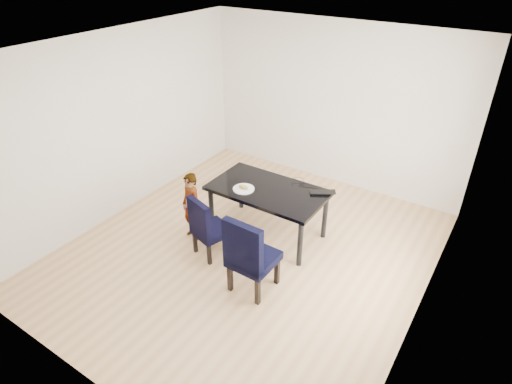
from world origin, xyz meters
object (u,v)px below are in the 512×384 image
Objects in this scene: chair_left at (212,226)px; chair_right at (254,253)px; dining_table at (268,212)px; child at (191,207)px; plate at (244,189)px; laptop at (322,190)px.

chair_right is at bearing 0.22° from chair_left.
child reaches higher than dining_table.
dining_table is 0.87m from chair_left.
laptop is (0.93, 0.54, 0.01)m from plate.
dining_table is at bearing 80.90° from chair_left.
child is at bearing -178.67° from chair_left.
laptop is (0.66, 0.35, 0.39)m from dining_table.
chair_right is at bearing -49.44° from plate.
chair_right reaches higher than child.
chair_right is (0.83, -0.25, 0.09)m from chair_left.
child is 2.93× the size of laptop.
chair_right reaches higher than chair_left.
dining_table is 1.51× the size of chair_right.
plate reaches higher than dining_table.
chair_right is 1.13m from plate.
laptop reaches higher than dining_table.
chair_right is 1.34m from child.
chair_left reaches higher than dining_table.
dining_table is 1.13m from chair_right.
chair_right is 3.61× the size of plate.
laptop reaches higher than plate.
plate is (0.57, 0.46, 0.25)m from child.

